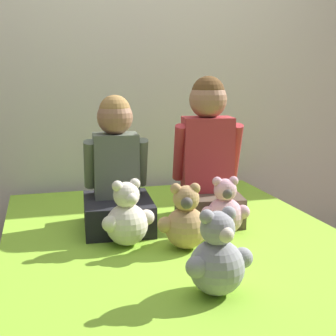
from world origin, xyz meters
name	(u,v)px	position (x,y,z in m)	size (l,w,h in m)	color
wall_behind_bed	(129,62)	(0.00, 1.10, 1.25)	(8.00, 0.06, 2.50)	silver
bed	(180,294)	(0.00, 0.00, 0.24)	(1.49, 2.01, 0.48)	#997F60
child_on_left	(117,177)	(-0.22, 0.27, 0.72)	(0.33, 0.39, 0.61)	black
child_on_right	(208,158)	(0.22, 0.27, 0.78)	(0.35, 0.37, 0.69)	brown
teddy_bear_held_by_left_child	(127,218)	(-0.22, 0.02, 0.60)	(0.23, 0.18, 0.28)	silver
teddy_bear_held_by_right_child	(225,210)	(0.22, 0.04, 0.59)	(0.22, 0.16, 0.26)	#DBA3B2
teddy_bear_between_children	(185,221)	(0.00, -0.08, 0.60)	(0.23, 0.17, 0.27)	tan
teddy_bear_at_foot_of_bed	(217,258)	(-0.03, -0.49, 0.60)	(0.24, 0.18, 0.29)	#939399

